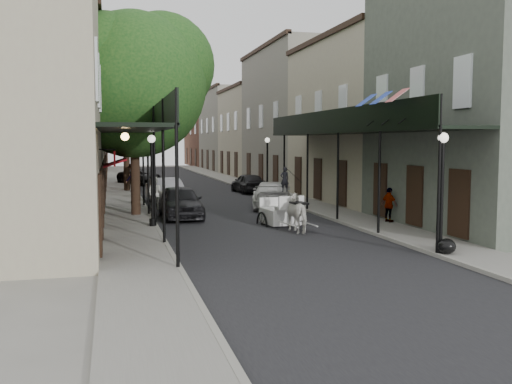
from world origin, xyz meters
TOP-DOWN VIEW (x-y plane):
  - ground at (0.00, 0.00)m, footprint 140.00×140.00m
  - road at (0.00, 20.00)m, footprint 8.00×90.00m
  - sidewalk_left at (-5.00, 20.00)m, footprint 2.20×90.00m
  - sidewalk_right at (5.00, 20.00)m, footprint 2.20×90.00m
  - building_row_left at (-8.60, 30.00)m, footprint 5.00×80.00m
  - building_row_right at (8.60, 30.00)m, footprint 5.00×80.00m
  - gallery_left at (-4.79, 6.98)m, footprint 2.20×18.05m
  - gallery_right at (4.79, 6.98)m, footprint 2.20×18.05m
  - tree_near at (-4.20, 10.18)m, footprint 7.31×6.80m
  - tree_far at (-4.25, 24.18)m, footprint 6.45×6.00m
  - lamppost_right_near at (4.10, -2.00)m, footprint 0.32×0.32m
  - lamppost_left at (-4.10, 6.00)m, footprint 0.32×0.32m
  - lamppost_right_far at (4.10, 18.00)m, footprint 0.32×0.32m
  - horse at (1.46, 3.69)m, footprint 1.01×1.87m
  - carriage at (1.20, 6.03)m, footprint 1.71×2.35m
  - pedestrian_walking at (-3.50, 12.37)m, footprint 1.06×0.96m
  - pedestrian_sidewalk_left at (-4.20, 22.87)m, footprint 1.44×1.40m
  - pedestrian_sidewalk_right at (5.80, 4.60)m, footprint 0.61×0.94m
  - car_left_near at (-2.60, 9.00)m, footprint 1.83×4.50m
  - car_left_mid at (-2.60, 15.52)m, footprint 2.23×4.63m
  - car_left_far at (-3.36, 31.03)m, footprint 3.97×5.30m
  - car_right_near at (2.60, 11.70)m, footprint 3.27×5.36m
  - car_right_far at (3.60, 21.16)m, footprint 1.90×4.19m
  - trash_bags at (4.32, -2.03)m, footprint 0.82×0.97m

SIDE VIEW (x-z plane):
  - ground at x=0.00m, z-range 0.00..0.00m
  - road at x=0.00m, z-range 0.00..0.01m
  - sidewalk_left at x=-5.00m, z-range 0.00..0.12m
  - sidewalk_right at x=5.00m, z-range 0.00..0.12m
  - trash_bags at x=4.32m, z-range 0.10..0.57m
  - car_left_far at x=-3.36m, z-range 0.00..1.34m
  - car_right_far at x=3.60m, z-range 0.00..1.39m
  - car_right_near at x=2.60m, z-range 0.00..1.45m
  - car_left_mid at x=-2.60m, z-range 0.00..1.46m
  - horse at x=1.46m, z-range 0.00..1.51m
  - car_left_near at x=-2.60m, z-range 0.00..1.53m
  - pedestrian_sidewalk_right at x=5.80m, z-range 0.12..1.61m
  - pedestrian_walking at x=-3.50m, z-range 0.00..1.77m
  - carriage at x=1.20m, z-range -0.28..2.25m
  - pedestrian_sidewalk_left at x=-4.20m, z-range 0.12..2.10m
  - lamppost_right_near at x=4.10m, z-range 0.19..3.90m
  - lamppost_left at x=-4.10m, z-range 0.19..3.90m
  - lamppost_right_far at x=4.10m, z-range 0.19..3.90m
  - gallery_left at x=-4.79m, z-range 1.61..6.49m
  - gallery_right at x=4.79m, z-range 1.61..6.49m
  - building_row_left at x=-8.60m, z-range 0.00..10.50m
  - building_row_right at x=8.60m, z-range 0.00..10.50m
  - tree_far at x=-4.25m, z-range 1.53..10.14m
  - tree_near at x=-4.20m, z-range 1.67..11.30m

